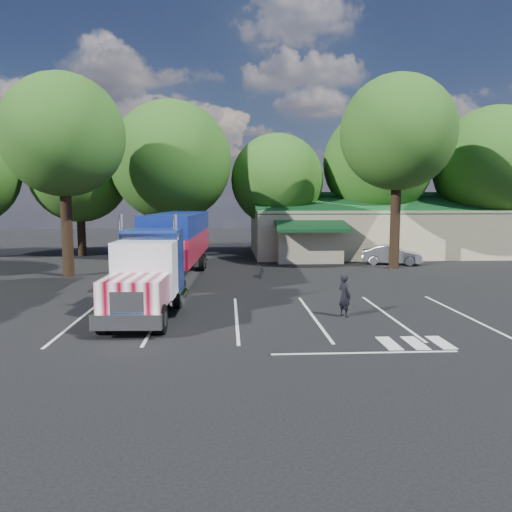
{
  "coord_description": "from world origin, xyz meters",
  "views": [
    {
      "loc": [
        -0.34,
        -26.16,
        4.83
      ],
      "look_at": [
        1.1,
        -0.98,
        2.0
      ],
      "focal_mm": 35.0,
      "sensor_mm": 36.0,
      "label": 1
    }
  ],
  "objects": [
    {
      "name": "tree_near_right",
      "position": [
        11.5,
        8.5,
        9.46
      ],
      "size": [
        8.0,
        8.0,
        13.5
      ],
      "color": "black",
      "rests_on": "ground"
    },
    {
      "name": "tree_row_c",
      "position": [
        -5.0,
        16.2,
        8.04
      ],
      "size": [
        10.0,
        10.0,
        13.05
      ],
      "color": "black",
      "rests_on": "ground"
    },
    {
      "name": "tree_near_left",
      "position": [
        -10.5,
        6.0,
        8.81
      ],
      "size": [
        7.6,
        7.6,
        12.65
      ],
      "color": "black",
      "rests_on": "ground"
    },
    {
      "name": "silver_sedan",
      "position": [
        12.0,
        10.5,
        0.73
      ],
      "size": [
        4.66,
        2.71,
        1.45
      ],
      "primitive_type": "imported",
      "rotation": [
        0.0,
        0.0,
        1.29
      ],
      "color": "#97999E",
      "rests_on": "ground"
    },
    {
      "name": "woman",
      "position": [
        4.5,
        -6.0,
        0.88
      ],
      "size": [
        0.68,
        0.77,
        1.77
      ],
      "primitive_type": "imported",
      "rotation": [
        0.0,
        0.0,
        2.07
      ],
      "color": "black",
      "rests_on": "ground"
    },
    {
      "name": "bicycle",
      "position": [
        1.8,
        4.87,
        0.45
      ],
      "size": [
        0.8,
        1.76,
        0.89
      ],
      "primitive_type": "imported",
      "rotation": [
        0.0,
        0.0,
        -0.13
      ],
      "color": "black",
      "rests_on": "ground"
    },
    {
      "name": "event_hall",
      "position": [
        13.74,
        17.81,
        2.21
      ],
      "size": [
        24.2,
        14.12,
        5.55
      ],
      "color": "tan",
      "rests_on": "ground"
    },
    {
      "name": "tree_row_f",
      "position": [
        23.0,
        16.8,
        7.79
      ],
      "size": [
        10.4,
        10.4,
        13.0
      ],
      "color": "black",
      "rests_on": "ground"
    },
    {
      "name": "tree_row_e",
      "position": [
        13.0,
        18.0,
        8.09
      ],
      "size": [
        9.6,
        9.6,
        12.9
      ],
      "color": "black",
      "rests_on": "ground"
    },
    {
      "name": "tree_row_b",
      "position": [
        -13.0,
        17.8,
        7.13
      ],
      "size": [
        8.4,
        8.4,
        11.35
      ],
      "color": "black",
      "rests_on": "ground"
    },
    {
      "name": "ground",
      "position": [
        0.0,
        0.0,
        0.0
      ],
      "size": [
        120.0,
        120.0,
        0.0
      ],
      "primitive_type": "plane",
      "color": "black",
      "rests_on": "ground"
    },
    {
      "name": "semi_truck",
      "position": [
        -3.41,
        1.88,
        2.4
      ],
      "size": [
        3.64,
        20.35,
        4.24
      ],
      "rotation": [
        0.0,
        0.0,
        -0.04
      ],
      "color": "black",
      "rests_on": "ground"
    },
    {
      "name": "tree_row_d",
      "position": [
        4.0,
        17.5,
        6.58
      ],
      "size": [
        8.0,
        8.0,
        10.6
      ],
      "color": "black",
      "rests_on": "ground"
    }
  ]
}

